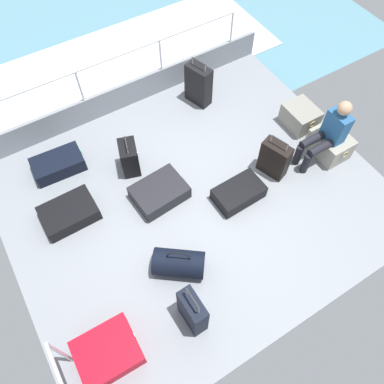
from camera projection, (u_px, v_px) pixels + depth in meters
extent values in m
cube|color=gray|center=(194.00, 197.00, 5.56)|extent=(4.40, 5.20, 0.06)
cube|color=gray|center=(126.00, 94.00, 6.33)|extent=(0.06, 5.20, 0.45)
cylinder|color=silver|center=(83.00, 98.00, 5.91)|extent=(0.04, 0.04, 1.00)
cylinder|color=silver|center=(161.00, 66.00, 6.29)|extent=(0.04, 0.04, 1.00)
cylinder|color=silver|center=(231.00, 39.00, 6.68)|extent=(0.04, 0.04, 1.00)
cylinder|color=silver|center=(119.00, 55.00, 5.68)|extent=(0.04, 4.16, 0.04)
cylinder|color=silver|center=(61.00, 353.00, 3.96)|extent=(0.04, 0.04, 0.95)
cube|color=white|center=(98.00, 72.00, 7.46)|extent=(2.40, 7.28, 0.01)
cube|color=gray|center=(300.00, 117.00, 6.13)|extent=(0.52, 0.45, 0.35)
torus|color=tan|center=(290.00, 103.00, 6.20)|extent=(0.02, 0.12, 0.12)
torus|color=tan|center=(312.00, 124.00, 5.95)|extent=(0.02, 0.12, 0.12)
cube|color=gray|center=(330.00, 144.00, 5.82)|extent=(0.58, 0.46, 0.38)
torus|color=tan|center=(318.00, 128.00, 5.89)|extent=(0.02, 0.12, 0.12)
torus|color=tan|center=(345.00, 154.00, 5.61)|extent=(0.02, 0.12, 0.12)
cube|color=#26598C|center=(336.00, 126.00, 5.44)|extent=(0.34, 0.20, 0.48)
sphere|color=tan|center=(345.00, 108.00, 5.14)|extent=(0.20, 0.20, 0.20)
cylinder|color=black|center=(321.00, 148.00, 5.49)|extent=(0.12, 0.40, 0.12)
cylinder|color=black|center=(306.00, 163.00, 5.62)|extent=(0.11, 0.11, 0.38)
cylinder|color=black|center=(312.00, 140.00, 5.57)|extent=(0.12, 0.40, 0.12)
cylinder|color=black|center=(298.00, 155.00, 5.70)|extent=(0.11, 0.11, 0.38)
cube|color=black|center=(239.00, 193.00, 5.43)|extent=(0.45, 0.71, 0.22)
cube|color=white|center=(259.00, 180.00, 5.50)|extent=(0.05, 0.01, 0.08)
cube|color=black|center=(198.00, 85.00, 6.28)|extent=(0.48, 0.33, 0.70)
cylinder|color=#A5A8AD|center=(193.00, 61.00, 5.98)|extent=(0.02, 0.02, 0.12)
cylinder|color=#A5A8AD|center=(205.00, 68.00, 5.88)|extent=(0.02, 0.02, 0.12)
cylinder|color=#2D2D2D|center=(199.00, 61.00, 5.88)|extent=(0.27, 0.10, 0.02)
cube|color=green|center=(203.00, 78.00, 6.27)|extent=(0.05, 0.02, 0.08)
cube|color=black|center=(69.00, 213.00, 5.26)|extent=(0.53, 0.74, 0.22)
cube|color=green|center=(94.00, 199.00, 5.34)|extent=(0.05, 0.01, 0.08)
cube|color=black|center=(58.00, 164.00, 5.70)|extent=(0.48, 0.76, 0.23)
cube|color=green|center=(81.00, 152.00, 5.73)|extent=(0.05, 0.01, 0.08)
cube|color=black|center=(193.00, 312.00, 4.33)|extent=(0.40, 0.19, 0.65)
cylinder|color=#A5A8AD|center=(187.00, 292.00, 4.04)|extent=(0.02, 0.02, 0.18)
cylinder|color=#A5A8AD|center=(199.00, 311.00, 3.93)|extent=(0.02, 0.02, 0.18)
cylinder|color=#2D2D2D|center=(193.00, 298.00, 3.91)|extent=(0.26, 0.02, 0.02)
cube|color=white|center=(200.00, 306.00, 4.31)|extent=(0.05, 0.01, 0.08)
cube|color=black|center=(274.00, 159.00, 5.53)|extent=(0.47, 0.33, 0.59)
cylinder|color=#A5A8AD|center=(271.00, 139.00, 5.27)|extent=(0.02, 0.02, 0.13)
cylinder|color=#A5A8AD|center=(287.00, 148.00, 5.18)|extent=(0.02, 0.02, 0.13)
cylinder|color=#2D2D2D|center=(280.00, 140.00, 5.17)|extent=(0.27, 0.11, 0.02)
cube|color=white|center=(280.00, 148.00, 5.44)|extent=(0.05, 0.02, 0.08)
cube|color=#B70C1E|center=(108.00, 353.00, 4.29)|extent=(0.60, 0.69, 0.25)
cube|color=white|center=(135.00, 336.00, 4.33)|extent=(0.05, 0.01, 0.08)
cube|color=black|center=(129.00, 158.00, 5.59)|extent=(0.43, 0.35, 0.51)
cylinder|color=#A5A8AD|center=(125.00, 139.00, 5.40)|extent=(0.02, 0.02, 0.09)
cylinder|color=#A5A8AD|center=(128.00, 151.00, 5.28)|extent=(0.02, 0.02, 0.09)
cylinder|color=#2D2D2D|center=(126.00, 143.00, 5.30)|extent=(0.24, 0.09, 0.02)
cube|color=white|center=(138.00, 154.00, 5.57)|extent=(0.05, 0.02, 0.08)
cube|color=black|center=(159.00, 192.00, 5.43)|extent=(0.61, 0.78, 0.23)
cube|color=silver|center=(181.00, 177.00, 5.49)|extent=(0.05, 0.01, 0.08)
cylinder|color=black|center=(179.00, 263.00, 4.80)|extent=(0.67, 0.73, 0.35)
torus|color=black|center=(178.00, 258.00, 4.65)|extent=(0.19, 0.25, 0.30)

